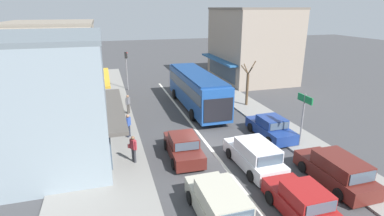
{
  "coord_description": "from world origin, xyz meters",
  "views": [
    {
      "loc": [
        -6.08,
        -16.72,
        8.65
      ],
      "look_at": [
        0.17,
        4.58,
        1.2
      ],
      "focal_mm": 28.0,
      "sensor_mm": 36.0,
      "label": 1
    }
  ],
  "objects_px": {
    "wagon_queue_gap_filler": "(255,156)",
    "sedan_queue_far_back": "(304,204)",
    "wagon_adjacent_lane_lead": "(220,205)",
    "directional_road_sign": "(304,108)",
    "parked_wagon_kerb_front": "(336,171)",
    "parked_sedan_kerb_second": "(271,128)",
    "pedestrian_with_handbag_near": "(133,147)",
    "street_tree_right": "(247,86)",
    "traffic_light_downstreet": "(126,64)",
    "city_bus": "(196,88)",
    "pedestrian_far_walker": "(128,103)",
    "sedan_behind_bus_near": "(183,147)",
    "pedestrian_browsing_midblock": "(128,124)"
  },
  "relations": [
    {
      "from": "street_tree_right",
      "to": "pedestrian_with_handbag_near",
      "type": "height_order",
      "value": "street_tree_right"
    },
    {
      "from": "sedan_queue_far_back",
      "to": "parked_wagon_kerb_front",
      "type": "distance_m",
      "value": 3.71
    },
    {
      "from": "wagon_adjacent_lane_lead",
      "to": "pedestrian_browsing_midblock",
      "type": "xyz_separation_m",
      "value": [
        -2.96,
        9.64,
        0.32
      ]
    },
    {
      "from": "street_tree_right",
      "to": "traffic_light_downstreet",
      "type": "bearing_deg",
      "value": 138.38
    },
    {
      "from": "sedan_queue_far_back",
      "to": "pedestrian_browsing_midblock",
      "type": "bearing_deg",
      "value": 121.69
    },
    {
      "from": "sedan_queue_far_back",
      "to": "pedestrian_browsing_midblock",
      "type": "xyz_separation_m",
      "value": [
        -6.49,
        10.51,
        0.4
      ]
    },
    {
      "from": "parked_sedan_kerb_second",
      "to": "pedestrian_browsing_midblock",
      "type": "height_order",
      "value": "pedestrian_browsing_midblock"
    },
    {
      "from": "parked_wagon_kerb_front",
      "to": "street_tree_right",
      "type": "height_order",
      "value": "street_tree_right"
    },
    {
      "from": "wagon_adjacent_lane_lead",
      "to": "directional_road_sign",
      "type": "xyz_separation_m",
      "value": [
        7.59,
        5.14,
        1.93
      ]
    },
    {
      "from": "wagon_adjacent_lane_lead",
      "to": "parked_wagon_kerb_front",
      "type": "bearing_deg",
      "value": 8.03
    },
    {
      "from": "parked_sedan_kerb_second",
      "to": "traffic_light_downstreet",
      "type": "height_order",
      "value": "traffic_light_downstreet"
    },
    {
      "from": "city_bus",
      "to": "pedestrian_far_walker",
      "type": "distance_m",
      "value": 6.14
    },
    {
      "from": "city_bus",
      "to": "parked_sedan_kerb_second",
      "type": "height_order",
      "value": "city_bus"
    },
    {
      "from": "directional_road_sign",
      "to": "street_tree_right",
      "type": "distance_m",
      "value": 8.9
    },
    {
      "from": "traffic_light_downstreet",
      "to": "directional_road_sign",
      "type": "distance_m",
      "value": 20.12
    },
    {
      "from": "city_bus",
      "to": "pedestrian_browsing_midblock",
      "type": "bearing_deg",
      "value": -141.67
    },
    {
      "from": "parked_sedan_kerb_second",
      "to": "pedestrian_far_walker",
      "type": "bearing_deg",
      "value": 141.35
    },
    {
      "from": "sedan_behind_bus_near",
      "to": "traffic_light_downstreet",
      "type": "height_order",
      "value": "traffic_light_downstreet"
    },
    {
      "from": "parked_wagon_kerb_front",
      "to": "parked_sedan_kerb_second",
      "type": "height_order",
      "value": "parked_wagon_kerb_front"
    },
    {
      "from": "wagon_queue_gap_filler",
      "to": "directional_road_sign",
      "type": "distance_m",
      "value": 4.75
    },
    {
      "from": "sedan_behind_bus_near",
      "to": "pedestrian_browsing_midblock",
      "type": "height_order",
      "value": "pedestrian_browsing_midblock"
    },
    {
      "from": "city_bus",
      "to": "wagon_queue_gap_filler",
      "type": "bearing_deg",
      "value": -90.02
    },
    {
      "from": "city_bus",
      "to": "wagon_adjacent_lane_lead",
      "type": "xyz_separation_m",
      "value": [
        -3.53,
        -14.77,
        -1.14
      ]
    },
    {
      "from": "city_bus",
      "to": "parked_wagon_kerb_front",
      "type": "height_order",
      "value": "city_bus"
    },
    {
      "from": "directional_road_sign",
      "to": "traffic_light_downstreet",
      "type": "bearing_deg",
      "value": 118.11
    },
    {
      "from": "wagon_queue_gap_filler",
      "to": "sedan_queue_far_back",
      "type": "height_order",
      "value": "wagon_queue_gap_filler"
    },
    {
      "from": "wagon_adjacent_lane_lead",
      "to": "parked_sedan_kerb_second",
      "type": "bearing_deg",
      "value": 47.27
    },
    {
      "from": "parked_sedan_kerb_second",
      "to": "pedestrian_with_handbag_near",
      "type": "distance_m",
      "value": 9.72
    },
    {
      "from": "wagon_adjacent_lane_lead",
      "to": "directional_road_sign",
      "type": "bearing_deg",
      "value": 34.1
    },
    {
      "from": "sedan_queue_far_back",
      "to": "pedestrian_with_handbag_near",
      "type": "height_order",
      "value": "pedestrian_with_handbag_near"
    },
    {
      "from": "city_bus",
      "to": "directional_road_sign",
      "type": "xyz_separation_m",
      "value": [
        4.06,
        -9.63,
        0.8
      ]
    },
    {
      "from": "wagon_queue_gap_filler",
      "to": "parked_sedan_kerb_second",
      "type": "height_order",
      "value": "wagon_queue_gap_filler"
    },
    {
      "from": "city_bus",
      "to": "pedestrian_far_walker",
      "type": "relative_size",
      "value": 6.66
    },
    {
      "from": "directional_road_sign",
      "to": "pedestrian_far_walker",
      "type": "distance_m",
      "value": 13.92
    },
    {
      "from": "parked_wagon_kerb_front",
      "to": "pedestrian_with_handbag_near",
      "type": "height_order",
      "value": "pedestrian_with_handbag_near"
    },
    {
      "from": "wagon_queue_gap_filler",
      "to": "traffic_light_downstreet",
      "type": "distance_m",
      "value": 20.13
    },
    {
      "from": "sedan_queue_far_back",
      "to": "traffic_light_downstreet",
      "type": "bearing_deg",
      "value": 102.85
    },
    {
      "from": "sedan_behind_bus_near",
      "to": "parked_wagon_kerb_front",
      "type": "xyz_separation_m",
      "value": [
        6.77,
        -5.02,
        0.08
      ]
    },
    {
      "from": "wagon_adjacent_lane_lead",
      "to": "parked_sedan_kerb_second",
      "type": "xyz_separation_m",
      "value": [
        6.64,
        7.19,
        -0.08
      ]
    },
    {
      "from": "wagon_adjacent_lane_lead",
      "to": "directional_road_sign",
      "type": "height_order",
      "value": "directional_road_sign"
    },
    {
      "from": "wagon_queue_gap_filler",
      "to": "directional_road_sign",
      "type": "bearing_deg",
      "value": 20.51
    },
    {
      "from": "parked_wagon_kerb_front",
      "to": "parked_sedan_kerb_second",
      "type": "relative_size",
      "value": 1.06
    },
    {
      "from": "city_bus",
      "to": "wagon_adjacent_lane_lead",
      "type": "relative_size",
      "value": 2.4
    },
    {
      "from": "parked_wagon_kerb_front",
      "to": "traffic_light_downstreet",
      "type": "xyz_separation_m",
      "value": [
        -8.65,
        21.94,
        2.11
      ]
    },
    {
      "from": "sedan_queue_far_back",
      "to": "pedestrian_browsing_midblock",
      "type": "distance_m",
      "value": 12.36
    },
    {
      "from": "wagon_adjacent_lane_lead",
      "to": "street_tree_right",
      "type": "relative_size",
      "value": 1.08
    },
    {
      "from": "pedestrian_with_handbag_near",
      "to": "pedestrian_far_walker",
      "type": "bearing_deg",
      "value": 87.07
    },
    {
      "from": "parked_wagon_kerb_front",
      "to": "sedan_queue_far_back",
      "type": "bearing_deg",
      "value": -150.59
    },
    {
      "from": "pedestrian_with_handbag_near",
      "to": "pedestrian_far_walker",
      "type": "height_order",
      "value": "same"
    },
    {
      "from": "city_bus",
      "to": "sedan_queue_far_back",
      "type": "distance_m",
      "value": 15.68
    }
  ]
}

